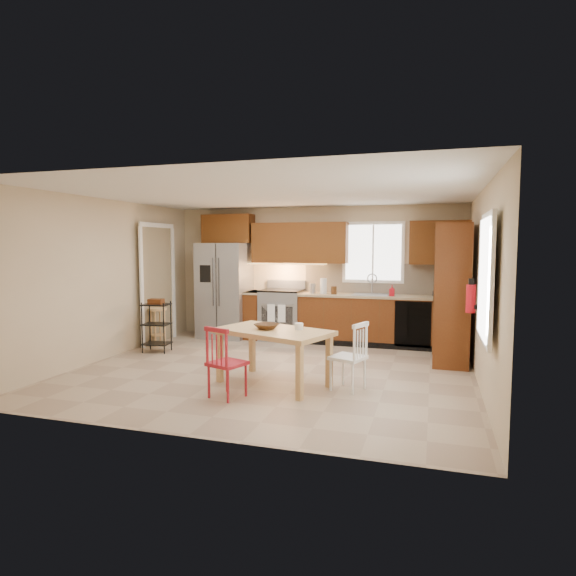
% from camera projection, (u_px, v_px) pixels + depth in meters
% --- Properties ---
extents(floor, '(5.50, 5.50, 0.00)m').
position_uv_depth(floor, '(273.00, 370.00, 6.86)').
color(floor, tan).
rests_on(floor, ground).
extents(ceiling, '(5.50, 5.00, 0.02)m').
position_uv_depth(ceiling, '(272.00, 193.00, 6.64)').
color(ceiling, silver).
rests_on(ceiling, ground).
extents(wall_back, '(5.50, 0.02, 2.50)m').
position_uv_depth(wall_back, '(315.00, 273.00, 9.13)').
color(wall_back, '#CCB793').
rests_on(wall_back, ground).
extents(wall_front, '(5.50, 0.02, 2.50)m').
position_uv_depth(wall_front, '(184.00, 304.00, 4.37)').
color(wall_front, '#CCB793').
rests_on(wall_front, ground).
extents(wall_left, '(0.02, 5.00, 2.50)m').
position_uv_depth(wall_left, '(107.00, 279.00, 7.55)').
color(wall_left, '#CCB793').
rests_on(wall_left, ground).
extents(wall_right, '(0.02, 5.00, 2.50)m').
position_uv_depth(wall_right, '(482.00, 288.00, 5.95)').
color(wall_right, '#CCB793').
rests_on(wall_right, ground).
extents(refrigerator, '(0.92, 0.75, 1.82)m').
position_uv_depth(refrigerator, '(225.00, 290.00, 9.30)').
color(refrigerator, gray).
rests_on(refrigerator, floor).
extents(range_stove, '(0.76, 0.63, 0.92)m').
position_uv_depth(range_stove, '(282.00, 315.00, 9.06)').
color(range_stove, gray).
rests_on(range_stove, floor).
extents(base_cabinet_narrow, '(0.30, 0.60, 0.90)m').
position_uv_depth(base_cabinet_narrow, '(255.00, 315.00, 9.24)').
color(base_cabinet_narrow, '#582D10').
rests_on(base_cabinet_narrow, floor).
extents(base_cabinet_run, '(2.92, 0.60, 0.90)m').
position_uv_depth(base_cabinet_run, '(381.00, 320.00, 8.54)').
color(base_cabinet_run, '#582D10').
rests_on(base_cabinet_run, floor).
extents(dishwasher, '(0.60, 0.02, 0.78)m').
position_uv_depth(dishwasher, '(413.00, 324.00, 8.11)').
color(dishwasher, black).
rests_on(dishwasher, floor).
extents(backsplash, '(2.92, 0.03, 0.55)m').
position_uv_depth(backsplash, '(383.00, 279.00, 8.75)').
color(backsplash, beige).
rests_on(backsplash, wall_back).
extents(upper_over_fridge, '(1.00, 0.35, 0.55)m').
position_uv_depth(upper_over_fridge, '(228.00, 229.00, 9.38)').
color(upper_over_fridge, '#623610').
rests_on(upper_over_fridge, wall_back).
extents(upper_left_block, '(1.80, 0.35, 0.75)m').
position_uv_depth(upper_left_block, '(300.00, 243.00, 8.99)').
color(upper_left_block, '#623610').
rests_on(upper_left_block, wall_back).
extents(upper_right_block, '(1.00, 0.35, 0.75)m').
position_uv_depth(upper_right_block, '(440.00, 243.00, 8.26)').
color(upper_right_block, '#623610').
rests_on(upper_right_block, wall_back).
extents(window_back, '(1.12, 0.04, 1.12)m').
position_uv_depth(window_back, '(373.00, 252.00, 8.76)').
color(window_back, white).
rests_on(window_back, wall_back).
extents(sink, '(0.62, 0.46, 0.16)m').
position_uv_depth(sink, '(371.00, 297.00, 8.56)').
color(sink, gray).
rests_on(sink, base_cabinet_run).
extents(undercab_glow, '(1.60, 0.30, 0.01)m').
position_uv_depth(undercab_glow, '(284.00, 264.00, 9.09)').
color(undercab_glow, '#FFBF66').
rests_on(undercab_glow, wall_back).
extents(soap_bottle, '(0.09, 0.09, 0.19)m').
position_uv_depth(soap_bottle, '(392.00, 291.00, 8.35)').
color(soap_bottle, red).
rests_on(soap_bottle, base_cabinet_run).
extents(paper_towel, '(0.12, 0.12, 0.28)m').
position_uv_depth(paper_towel, '(323.00, 286.00, 8.75)').
color(paper_towel, white).
rests_on(paper_towel, base_cabinet_run).
extents(canister_steel, '(0.11, 0.11, 0.18)m').
position_uv_depth(canister_steel, '(313.00, 288.00, 8.81)').
color(canister_steel, gray).
rests_on(canister_steel, base_cabinet_run).
extents(canister_wood, '(0.10, 0.10, 0.14)m').
position_uv_depth(canister_wood, '(334.00, 290.00, 8.67)').
color(canister_wood, '#4E2B14').
rests_on(canister_wood, base_cabinet_run).
extents(pantry, '(0.50, 0.95, 2.10)m').
position_uv_depth(pantry, '(451.00, 294.00, 7.21)').
color(pantry, '#582D10').
rests_on(pantry, floor).
extents(fire_extinguisher, '(0.12, 0.12, 0.36)m').
position_uv_depth(fire_extinguisher, '(471.00, 299.00, 6.14)').
color(fire_extinguisher, red).
rests_on(fire_extinguisher, wall_right).
extents(window_right, '(0.04, 1.02, 1.32)m').
position_uv_depth(window_right, '(486.00, 278.00, 4.86)').
color(window_right, white).
rests_on(window_right, wall_right).
extents(doorway, '(0.04, 0.95, 2.10)m').
position_uv_depth(doorway, '(157.00, 285.00, 8.78)').
color(doorway, '#8C7A59').
rests_on(doorway, wall_left).
extents(dining_table, '(1.62, 1.24, 0.70)m').
position_uv_depth(dining_table, '(273.00, 358.00, 6.14)').
color(dining_table, '#DEAE6F').
rests_on(dining_table, floor).
extents(chair_red, '(0.50, 0.50, 0.84)m').
position_uv_depth(chair_red, '(227.00, 362.00, 5.62)').
color(chair_red, maroon).
rests_on(chair_red, floor).
extents(chair_white, '(0.50, 0.50, 0.84)m').
position_uv_depth(chair_white, '(348.00, 356.00, 5.91)').
color(chair_white, white).
rests_on(chair_white, floor).
extents(table_bowl, '(0.37, 0.37, 0.07)m').
position_uv_depth(table_bowl, '(267.00, 330.00, 6.14)').
color(table_bowl, '#4E2B14').
rests_on(table_bowl, dining_table).
extents(table_jar, '(0.12, 0.12, 0.11)m').
position_uv_depth(table_jar, '(299.00, 328.00, 6.10)').
color(table_jar, white).
rests_on(table_jar, dining_table).
extents(bar_stool, '(0.33, 0.33, 0.67)m').
position_uv_depth(bar_stool, '(158.00, 327.00, 8.53)').
color(bar_stool, '#DEAE6F').
rests_on(bar_stool, floor).
extents(utility_cart, '(0.46, 0.38, 0.84)m').
position_uv_depth(utility_cart, '(157.00, 327.00, 8.02)').
color(utility_cart, black).
rests_on(utility_cart, floor).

